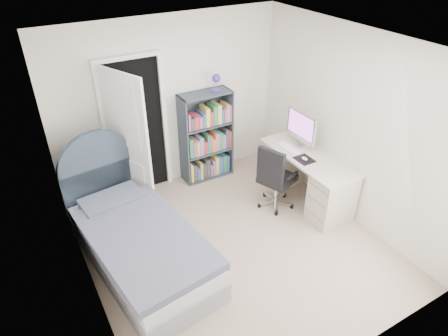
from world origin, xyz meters
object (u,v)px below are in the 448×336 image
floor_lamp (128,166)px  desk (306,176)px  bed (138,241)px  bookcase (207,140)px  office_chair (275,175)px  nightstand (102,187)px

floor_lamp → desk: (2.17, -1.31, -0.13)m
bed → bookcase: bookcase is taller
bookcase → floor_lamp: bearing=178.3°
desk → bed: bearing=179.5°
bookcase → office_chair: 1.28m
bed → desk: bed is taller
bookcase → desk: bookcase is taller
nightstand → desk: (2.58, -1.26, 0.05)m
nightstand → bookcase: bookcase is taller
bed → nightstand: bed is taller
nightstand → bookcase: (1.67, 0.01, 0.29)m
office_chair → nightstand: bearing=149.8°
bed → desk: bearing=-0.5°
office_chair → floor_lamp: bearing=142.9°
floor_lamp → bookcase: bookcase is taller
bookcase → bed: bearing=-142.0°
bed → nightstand: size_ratio=4.24×
nightstand → floor_lamp: floor_lamp is taller
bed → office_chair: bed is taller
nightstand → floor_lamp: 0.45m
nightstand → floor_lamp: (0.41, 0.05, 0.18)m
nightstand → bookcase: 1.70m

